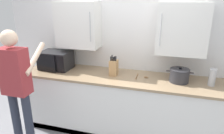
% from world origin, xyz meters
% --- Properties ---
extents(back_wall_tiled, '(4.20, 0.44, 2.85)m').
position_xyz_m(back_wall_tiled, '(-0.00, 1.07, 1.47)').
color(back_wall_tiled, white).
rests_on(back_wall_tiled, ground_plane).
extents(counter_unit, '(3.12, 0.71, 0.94)m').
position_xyz_m(counter_unit, '(0.00, 0.71, 0.47)').
color(counter_unit, white).
rests_on(counter_unit, ground_plane).
extents(microwave_oven, '(0.48, 0.40, 0.29)m').
position_xyz_m(microwave_oven, '(-1.15, 0.76, 1.08)').
color(microwave_oven, black).
rests_on(microwave_oven, counter_unit).
extents(knife_block, '(0.11, 0.15, 0.32)m').
position_xyz_m(knife_block, '(-0.15, 0.74, 1.06)').
color(knife_block, tan).
rests_on(knife_block, counter_unit).
extents(wooden_spoon, '(0.18, 0.21, 0.02)m').
position_xyz_m(wooden_spoon, '(0.28, 0.76, 0.95)').
color(wooden_spoon, brown).
rests_on(wooden_spoon, counter_unit).
extents(thermos_flask, '(0.09, 0.09, 0.23)m').
position_xyz_m(thermos_flask, '(1.21, 0.73, 1.05)').
color(thermos_flask, '#B7BABF').
rests_on(thermos_flask, counter_unit).
extents(stock_pot, '(0.36, 0.27, 0.22)m').
position_xyz_m(stock_pot, '(0.80, 0.74, 1.03)').
color(stock_pot, '#2D2D33').
rests_on(stock_pot, counter_unit).
extents(person_figure, '(0.44, 0.65, 1.70)m').
position_xyz_m(person_figure, '(-1.19, -0.10, 1.02)').
color(person_figure, '#282D3D').
rests_on(person_figure, ground_plane).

